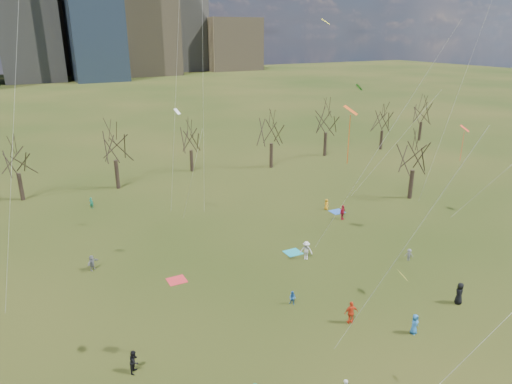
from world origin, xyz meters
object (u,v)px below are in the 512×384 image
person_4 (351,313)px  person_0 (415,324)px  blanket_teal (293,252)px  blanket_navy (337,212)px  blanket_crimson (177,280)px

person_4 → person_0: bearing=148.6°
blanket_teal → person_0: size_ratio=1.02×
blanket_navy → person_0: 23.71m
blanket_crimson → person_0: bearing=-49.8°
person_0 → person_4: size_ratio=0.86×
blanket_navy → person_0: bearing=-114.0°
blanket_teal → blanket_navy: same height
blanket_navy → blanket_teal: bearing=-147.6°
blanket_teal → person_4: 12.08m
blanket_navy → blanket_crimson: size_ratio=1.00×
blanket_teal → blanket_crimson: same height
blanket_navy → person_0: (-9.65, -21.64, 0.77)m
blanket_teal → blanket_navy: size_ratio=1.00×
blanket_navy → blanket_crimson: (-22.47, -6.47, 0.00)m
blanket_navy → person_4: (-12.91, -18.52, 0.90)m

